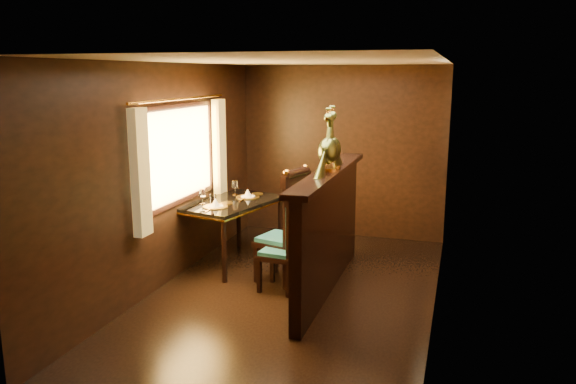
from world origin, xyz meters
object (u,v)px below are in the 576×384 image
Objects in this scene: dining_table at (231,207)px; peacock_right at (332,138)px; chair_right at (290,223)px; peacock_left at (328,139)px; chair_left at (289,237)px.

dining_table is 2.26× the size of peacock_right.
peacock_left is (0.47, -0.14, 0.99)m from chair_right.
chair_right reaches higher than chair_left.
chair_left is 0.28m from chair_right.
chair_left is at bearing -164.57° from peacock_left.
peacock_left is 1.02× the size of peacock_right.
dining_table is 1.74m from peacock_right.
chair_left is 1.74× the size of peacock_left.
chair_left is at bearing -58.75° from chair_right.
dining_table is 1.79m from peacock_left.
chair_right is at bearing 163.06° from peacock_left.
dining_table is at bearing 149.91° from chair_left.
chair_right is (0.91, -0.46, -0.02)m from dining_table.
chair_right is at bearing 111.79° from chair_left.
peacock_right reaches higher than chair_left.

